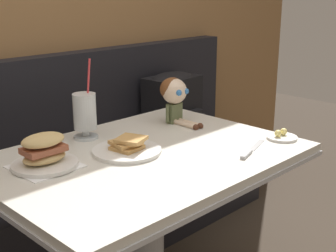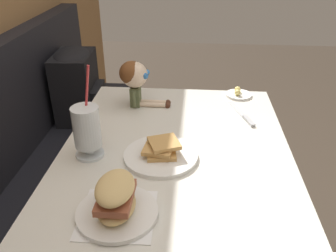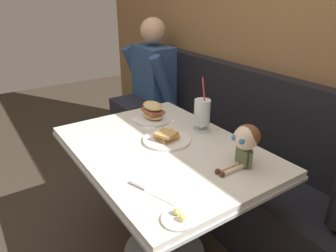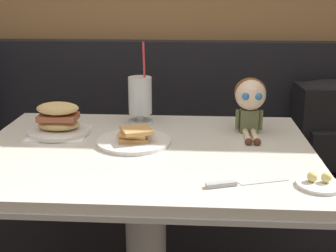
# 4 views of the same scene
# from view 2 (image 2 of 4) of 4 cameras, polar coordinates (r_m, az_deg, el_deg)

# --- Properties ---
(booth_bench) EXTENTS (2.60, 0.48, 1.00)m
(booth_bench) POSITION_cam_2_polar(r_m,az_deg,el_deg) (1.63, -22.49, -15.11)
(booth_bench) COLOR black
(booth_bench) RESTS_ON ground
(diner_table) EXTENTS (1.11, 0.81, 0.74)m
(diner_table) POSITION_cam_2_polar(r_m,az_deg,el_deg) (1.33, 1.13, -11.28)
(diner_table) COLOR silver
(diner_table) RESTS_ON ground
(toast_plate) EXTENTS (0.25, 0.25, 0.06)m
(toast_plate) POSITION_cam_2_polar(r_m,az_deg,el_deg) (1.17, -1.18, -4.52)
(toast_plate) COLOR white
(toast_plate) RESTS_ON diner_table
(milkshake_glass) EXTENTS (0.10, 0.10, 0.32)m
(milkshake_glass) POSITION_cam_2_polar(r_m,az_deg,el_deg) (1.17, -13.15, -0.61)
(milkshake_glass) COLOR silver
(milkshake_glass) RESTS_ON diner_table
(sandwich_plate) EXTENTS (0.22, 0.22, 0.12)m
(sandwich_plate) POSITION_cam_2_polar(r_m,az_deg,el_deg) (0.94, -8.48, -12.17)
(sandwich_plate) COLOR white
(sandwich_plate) RESTS_ON diner_table
(butter_saucer) EXTENTS (0.12, 0.12, 0.04)m
(butter_saucer) POSITION_cam_2_polar(r_m,az_deg,el_deg) (1.65, 11.46, 5.19)
(butter_saucer) COLOR white
(butter_saucer) RESTS_ON diner_table
(butter_knife) EXTENTS (0.23, 0.09, 0.01)m
(butter_knife) POSITION_cam_2_polar(r_m,az_deg,el_deg) (1.45, 12.53, 1.40)
(butter_knife) COLOR silver
(butter_knife) RESTS_ON diner_table
(seated_doll) EXTENTS (0.11, 0.22, 0.20)m
(seated_doll) POSITION_cam_2_polar(r_m,az_deg,el_deg) (1.49, -5.48, 7.96)
(seated_doll) COLOR #5B6642
(seated_doll) RESTS_ON diner_table
(backpack) EXTENTS (0.31, 0.26, 0.41)m
(backpack) POSITION_cam_2_polar(r_m,az_deg,el_deg) (2.04, -14.67, 6.72)
(backpack) COLOR black
(backpack) RESTS_ON booth_bench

